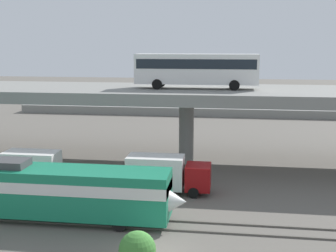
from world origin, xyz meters
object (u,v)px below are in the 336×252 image
object	(u,v)px
parked_car_2	(90,98)
parked_car_4	(113,99)
transit_bus_on_overpass	(196,68)
parked_car_3	(234,99)
service_truck_west	(22,167)
parked_car_1	(230,101)
train_locomotive	(62,190)
parked_car_5	(185,99)
service_truck_east	(166,173)

from	to	relation	value
parked_car_2	parked_car_4	distance (m)	5.00
transit_bus_on_overpass	parked_car_3	world-z (taller)	transit_bus_on_overpass
service_truck_west	parked_car_1	world-z (taller)	service_truck_west
parked_car_3	parked_car_4	distance (m)	21.96
train_locomotive	parked_car_3	size ratio (longest dim) A/B	3.92
service_truck_west	train_locomotive	bearing A→B (deg)	132.94
service_truck_west	parked_car_2	size ratio (longest dim) A/B	1.57
service_truck_west	parked_car_4	size ratio (longest dim) A/B	1.51
transit_bus_on_overpass	parked_car_5	bearing A→B (deg)	-82.45
service_truck_east	parked_car_3	size ratio (longest dim) A/B	1.51
train_locomotive	service_truck_west	xyz separation A→B (m)	(-6.21, 6.67, -0.55)
transit_bus_on_overpass	train_locomotive	bearing A→B (deg)	63.47
transit_bus_on_overpass	service_truck_west	world-z (taller)	transit_bus_on_overpass
parked_car_3	parked_car_5	distance (m)	9.10
parked_car_3	parked_car_4	bearing A→B (deg)	-169.57
parked_car_3	parked_car_4	world-z (taller)	same
transit_bus_on_overpass	parked_car_1	distance (m)	34.08
train_locomotive	parked_car_4	bearing A→B (deg)	100.94
parked_car_1	parked_car_4	world-z (taller)	same
parked_car_1	parked_car_4	distance (m)	20.81
train_locomotive	service_truck_west	size ratio (longest dim) A/B	2.60
service_truck_west	parked_car_1	distance (m)	45.75
parked_car_5	parked_car_4	bearing A→B (deg)	-171.71
parked_car_1	parked_car_4	xyz separation A→B (m)	(-20.81, 0.03, 0.00)
parked_car_1	parked_car_3	xyz separation A→B (m)	(0.78, 4.00, 0.00)
service_truck_east	parked_car_1	distance (m)	42.55
transit_bus_on_overpass	parked_car_4	bearing A→B (deg)	-62.28
transit_bus_on_overpass	parked_car_2	world-z (taller)	transit_bus_on_overpass
parked_car_2	parked_car_4	bearing A→B (deg)	-15.93
service_truck_west	parked_car_4	xyz separation A→B (m)	(-3.25, 42.27, 0.51)
service_truck_west	parked_car_4	distance (m)	42.39
service_truck_west	transit_bus_on_overpass	bearing A→B (deg)	-146.95
transit_bus_on_overpass	parked_car_2	bearing A→B (deg)	-57.21
train_locomotive	parked_car_4	distance (m)	49.84
parked_car_2	parked_car_5	xyz separation A→B (m)	(17.56, 0.48, -0.00)
train_locomotive	parked_car_5	world-z (taller)	train_locomotive
parked_car_2	parked_car_5	bearing A→B (deg)	1.58
parked_car_1	parked_car_2	bearing A→B (deg)	-3.12
train_locomotive	transit_bus_on_overpass	bearing A→B (deg)	63.47
train_locomotive	parked_car_1	size ratio (longest dim) A/B	4.33
train_locomotive	parked_car_5	bearing A→B (deg)	86.30
service_truck_east	parked_car_3	distance (m)	46.62
service_truck_west	service_truck_east	bearing A→B (deg)	-180.00
service_truck_west	parked_car_5	bearing A→B (deg)	-102.14
parked_car_1	transit_bus_on_overpass	bearing A→B (deg)	84.07
train_locomotive	service_truck_east	distance (m)	9.17
service_truck_east	parked_car_5	size ratio (longest dim) A/B	1.59
service_truck_west	parked_car_1	bearing A→B (deg)	-112.57
service_truck_west	service_truck_east	xyz separation A→B (m)	(12.47, 0.00, 0.00)
service_truck_east	parked_car_3	bearing A→B (deg)	82.77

